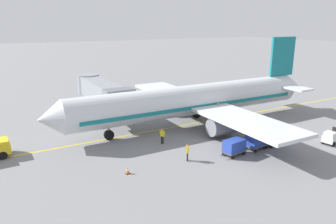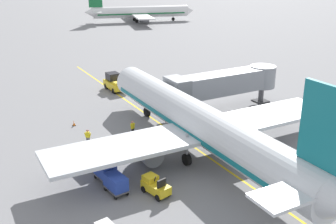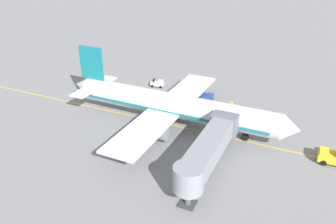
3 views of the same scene
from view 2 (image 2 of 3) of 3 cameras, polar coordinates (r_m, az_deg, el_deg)
name	(u,v)px [view 2 (image 2 of 3)]	position (r m, az deg, el deg)	size (l,w,h in m)	color
ground_plane	(198,150)	(40.57, 4.30, -5.39)	(400.00, 400.00, 0.00)	slate
gate_lead_in_line	(198,150)	(40.57, 4.30, -5.39)	(0.24, 80.00, 0.01)	gold
parked_airliner	(198,122)	(38.81, 4.32, -1.47)	(30.05, 37.23, 10.63)	silver
jet_bridge	(224,83)	(51.11, 7.95, 4.07)	(15.79, 3.50, 4.98)	gray
pushback_tractor	(115,83)	(59.86, -7.46, 4.14)	(2.32, 4.46, 2.40)	gold
baggage_tug_lead	(155,186)	(32.96, -1.83, -10.39)	(1.77, 2.71, 1.62)	gold
baggage_cart_front	(92,157)	(37.62, -10.67, -6.25)	(1.57, 2.96, 1.58)	#4C4C51
baggage_cart_second_in_train	(105,171)	(35.09, -8.88, -8.18)	(1.57, 2.96, 1.58)	#4C4C51
baggage_cart_third_in_train	(116,183)	(33.19, -7.40, -9.87)	(1.57, 2.96, 1.58)	#4C4C51
ground_crew_wing_walker	(88,136)	(41.97, -11.27, -3.41)	(0.65, 0.48, 1.69)	#232328
ground_crew_loader	(133,127)	(43.55, -5.01, -2.19)	(0.70, 0.37, 1.69)	#232328
safety_cone_nose_left	(74,123)	(47.55, -13.16, -1.56)	(0.36, 0.36, 0.59)	black
distant_taxiing_airliner	(140,12)	(132.98, -3.94, 13.90)	(35.01, 28.83, 10.10)	white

